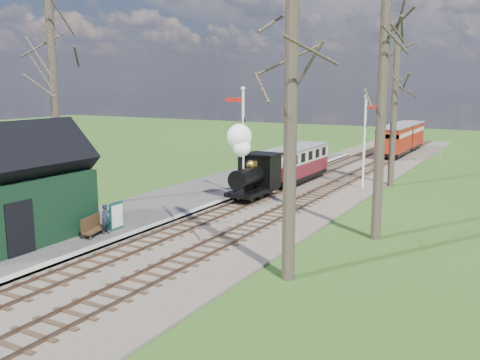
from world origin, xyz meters
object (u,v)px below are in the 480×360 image
(semaphore_far, at_px, (366,135))
(red_carriage_a, at_px, (394,141))
(sign_board, at_px, (117,216))
(coach, at_px, (297,162))
(red_carriage_b, at_px, (408,135))
(bench, at_px, (93,226))
(locomotive, at_px, (253,167))
(station_shed, at_px, (13,191))
(semaphore_near, at_px, (242,135))
(person, at_px, (106,219))

(semaphore_far, bearing_deg, red_carriage_a, 96.79)
(semaphore_far, xyz_separation_m, sign_board, (-6.51, -14.64, -2.56))
(red_carriage_a, bearing_deg, sign_board, -99.10)
(coach, xyz_separation_m, red_carriage_b, (2.60, 20.52, 0.11))
(coach, relative_size, red_carriage_a, 1.27)
(coach, height_order, red_carriage_b, red_carriage_b)
(coach, distance_m, bench, 15.92)
(locomotive, distance_m, red_carriage_a, 21.25)
(station_shed, height_order, semaphore_far, semaphore_far)
(semaphore_far, height_order, red_carriage_b, semaphore_far)
(semaphore_near, distance_m, red_carriage_a, 21.28)
(person, bearing_deg, sign_board, 23.41)
(coach, xyz_separation_m, sign_board, (-2.13, -14.52, -0.62))
(coach, bearing_deg, semaphore_far, 1.56)
(sign_board, bearing_deg, semaphore_near, 81.04)
(semaphore_near, distance_m, semaphore_far, 7.91)
(red_carriage_b, bearing_deg, bench, -97.78)
(sign_board, bearing_deg, station_shed, -122.80)
(red_carriage_a, bearing_deg, coach, -99.82)
(red_carriage_b, xyz_separation_m, bench, (-4.95, -36.25, -0.93))
(semaphore_far, distance_m, coach, 4.79)
(red_carriage_a, height_order, red_carriage_b, same)
(semaphore_near, xyz_separation_m, red_carriage_a, (3.37, 20.90, -2.10))
(station_shed, distance_m, sign_board, 4.26)
(semaphore_near, xyz_separation_m, coach, (0.77, 5.88, -2.21))
(bench, bearing_deg, coach, 81.49)
(semaphore_far, relative_size, sign_board, 4.81)
(coach, bearing_deg, sign_board, -98.35)
(station_shed, distance_m, semaphore_near, 12.58)
(red_carriage_b, xyz_separation_m, sign_board, (-4.73, -35.05, -0.72))
(semaphore_far, bearing_deg, coach, -178.44)
(station_shed, height_order, locomotive, station_shed)
(station_shed, height_order, person, station_shed)
(locomotive, height_order, bench, locomotive)
(locomotive, distance_m, person, 9.50)
(red_carriage_b, distance_m, person, 36.10)
(red_carriage_b, bearing_deg, sign_board, -97.69)
(semaphore_near, distance_m, person, 9.88)
(locomotive, distance_m, coach, 6.08)
(semaphore_near, xyz_separation_m, locomotive, (0.76, -0.18, -1.70))
(semaphore_far, bearing_deg, red_carriage_b, 94.97)
(station_shed, xyz_separation_m, person, (2.27, 2.61, -1.44))
(station_shed, relative_size, red_carriage_b, 1.21)
(semaphore_near, bearing_deg, red_carriage_b, 82.73)
(locomotive, distance_m, bench, 10.04)
(red_carriage_b, distance_m, bench, 36.60)
(station_shed, relative_size, person, 5.00)
(station_shed, xyz_separation_m, bench, (1.94, 2.15, -1.68))
(semaphore_far, distance_m, person, 16.86)
(sign_board, bearing_deg, red_carriage_a, 80.90)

